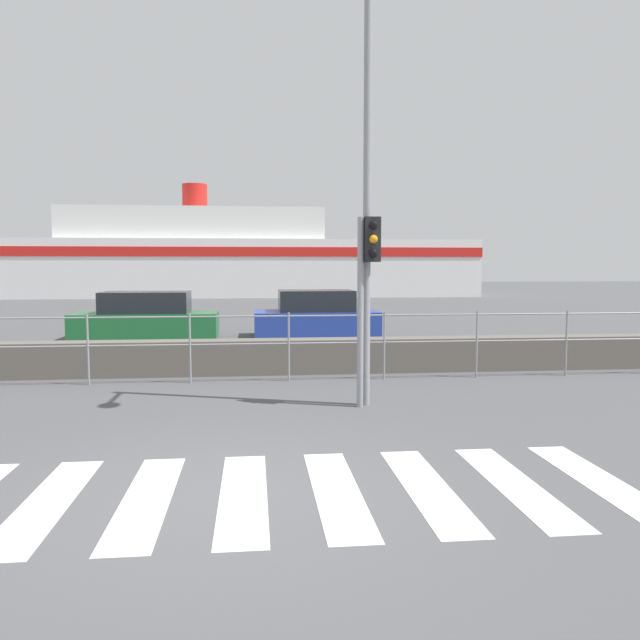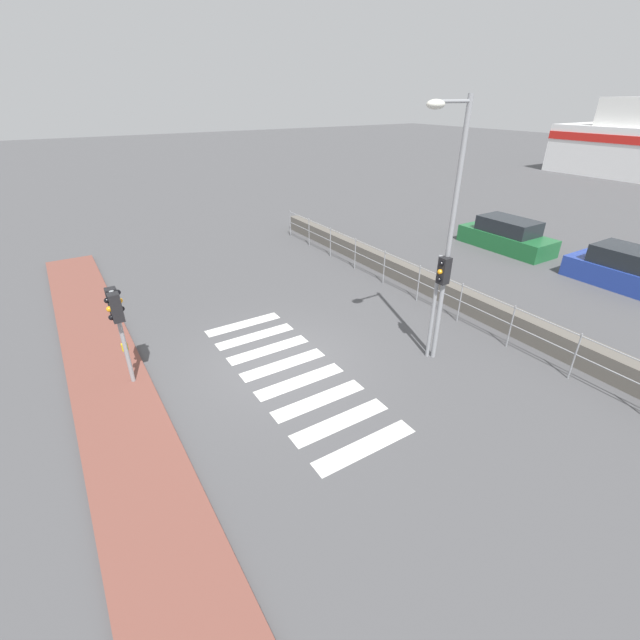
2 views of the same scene
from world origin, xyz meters
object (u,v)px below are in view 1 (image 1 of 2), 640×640
streetlamp (370,144)px  ferry_boat (239,260)px  parked_car_blue (316,317)px  parked_car_green (146,318)px  traffic_light_far (367,268)px

streetlamp → ferry_boat: bearing=94.3°
ferry_boat → parked_car_blue: ferry_boat is taller
parked_car_green → streetlamp: bearing=-63.4°
traffic_light_far → streetlamp: streetlamp is taller
traffic_light_far → ferry_boat: bearing=94.3°
parked_car_green → parked_car_blue: bearing=0.0°
ferry_boat → parked_car_blue: size_ratio=8.54×
parked_car_green → ferry_boat: bearing=85.4°
traffic_light_far → parked_car_green: size_ratio=0.68×
streetlamp → parked_car_blue: streetlamp is taller
ferry_boat → parked_car_blue: bearing=-83.7°
parked_car_blue → streetlamp: bearing=-91.1°
streetlamp → parked_car_green: 11.66m
ferry_boat → traffic_light_far: bearing=-85.7°
parked_car_green → traffic_light_far: bearing=-63.2°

